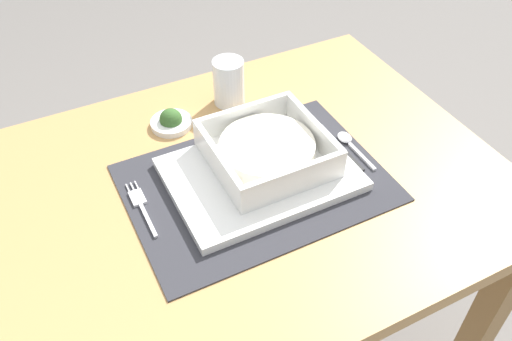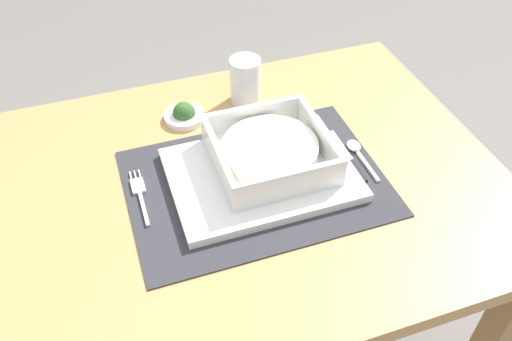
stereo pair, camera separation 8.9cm
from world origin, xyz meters
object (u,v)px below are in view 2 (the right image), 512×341
condiment_saucer (184,115)px  dining_table (248,223)px  spoon (357,150)px  porridge_bowl (270,152)px  drinking_glass (245,83)px  fork (140,193)px  bread_knife (335,159)px  butter_knife (349,159)px

condiment_saucer → dining_table: bearing=-72.5°
condiment_saucer → spoon: bearing=-36.4°
porridge_bowl → condiment_saucer: (-0.11, 0.19, -0.03)m
spoon → drinking_glass: drinking_glass is taller
porridge_bowl → spoon: (0.16, -0.01, -0.03)m
dining_table → fork: 0.22m
dining_table → bread_knife: (0.16, -0.01, 0.12)m
spoon → butter_knife: (-0.02, -0.02, -0.00)m
dining_table → condiment_saucer: (-0.06, 0.20, 0.12)m
fork → butter_knife: (0.37, -0.04, 0.00)m
fork → drinking_glass: size_ratio=1.40×
bread_knife → condiment_saucer: 0.30m
porridge_bowl → fork: 0.23m
dining_table → butter_knife: 0.22m
condiment_saucer → butter_knife: bearing=-41.0°
porridge_bowl → fork: bearing=177.1°
fork → bread_knife: size_ratio=0.96×
spoon → butter_knife: 0.03m
fork → bread_knife: bearing=-8.9°
bread_knife → condiment_saucer: bearing=134.7°
fork → drinking_glass: 0.32m
spoon → drinking_glass: size_ratio=1.18×
dining_table → porridge_bowl: 0.16m
spoon → fork: bearing=177.9°
porridge_bowl → spoon: 0.17m
butter_knife → spoon: bearing=35.6°
butter_knife → condiment_saucer: (-0.25, 0.21, 0.00)m
dining_table → porridge_bowl: bearing=14.7°
fork → condiment_saucer: 0.21m
drinking_glass → spoon: bearing=-57.7°
dining_table → butter_knife: size_ratio=6.19×
porridge_bowl → butter_knife: 0.15m
butter_knife → drinking_glass: drinking_glass is taller
drinking_glass → porridge_bowl: bearing=-96.6°
fork → drinking_glass: drinking_glass is taller
fork → spoon: bearing=-7.3°
dining_table → fork: (-0.18, 0.02, 0.12)m
porridge_bowl → condiment_saucer: size_ratio=2.43×
porridge_bowl → fork: (-0.23, 0.01, -0.03)m
dining_table → fork: fork is taller
dining_table → spoon: 0.24m
dining_table → butter_knife: bearing=-4.7°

